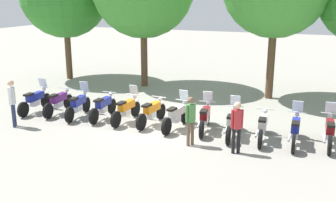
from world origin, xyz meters
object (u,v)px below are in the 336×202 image
at_px(motorcycle_3, 103,106).
at_px(motorcycle_11, 329,131).
at_px(person_2, 237,123).
at_px(person_0, 191,117).
at_px(motorcycle_0, 35,100).
at_px(motorcycle_10, 295,130).
at_px(motorcycle_6, 177,115).
at_px(motorcycle_9, 263,126).
at_px(motorcycle_8, 232,123).
at_px(person_1, 12,99).
at_px(motorcycle_1, 59,102).
at_px(motorcycle_2, 78,105).
at_px(motorcycle_7, 205,117).
at_px(motorcycle_5, 152,112).
at_px(motorcycle_4, 126,109).

distance_m(motorcycle_3, motorcycle_11, 8.53).
bearing_deg(person_2, person_0, 57.24).
height_order(motorcycle_0, motorcycle_3, motorcycle_0).
height_order(motorcycle_10, motorcycle_11, same).
xyz_separation_m(motorcycle_6, motorcycle_9, (3.19, -0.05, -0.01)).
bearing_deg(motorcycle_8, motorcycle_6, 83.09).
relative_size(person_0, person_1, 0.92).
relative_size(person_1, person_2, 1.08).
bearing_deg(person_1, person_0, 155.66).
height_order(motorcycle_1, motorcycle_2, motorcycle_2).
relative_size(motorcycle_0, motorcycle_8, 1.00).
xyz_separation_m(motorcycle_8, motorcycle_9, (1.07, 0.03, -0.01)).
xyz_separation_m(motorcycle_3, person_1, (-2.62, -2.18, 0.59)).
bearing_deg(person_0, person_1, -139.63).
height_order(motorcycle_7, person_0, person_0).
relative_size(motorcycle_1, motorcycle_7, 1.00).
xyz_separation_m(motorcycle_1, motorcycle_3, (2.13, 0.08, 0.00)).
xyz_separation_m(motorcycle_3, person_2, (5.80, -1.62, 0.49)).
distance_m(motorcycle_7, motorcycle_11, 4.27).
distance_m(motorcycle_0, motorcycle_7, 7.47).
distance_m(motorcycle_2, motorcycle_8, 6.40).
relative_size(motorcycle_10, person_1, 1.20).
distance_m(motorcycle_2, motorcycle_5, 3.21).
height_order(motorcycle_5, motorcycle_6, motorcycle_6).
bearing_deg(motorcycle_6, motorcycle_11, -81.90).
relative_size(motorcycle_0, motorcycle_4, 1.00).
height_order(motorcycle_2, motorcycle_8, same).
bearing_deg(motorcycle_5, motorcycle_4, 98.69).
xyz_separation_m(motorcycle_8, motorcycle_10, (2.13, 0.05, 0.00)).
height_order(motorcycle_1, motorcycle_8, motorcycle_8).
bearing_deg(motorcycle_3, motorcycle_2, 96.61).
distance_m(motorcycle_1, person_1, 2.23).
height_order(motorcycle_6, motorcycle_8, same).
bearing_deg(person_1, motorcycle_11, 161.99).
relative_size(motorcycle_8, person_1, 1.20).
height_order(motorcycle_0, motorcycle_8, same).
distance_m(motorcycle_2, motorcycle_9, 7.47).
relative_size(motorcycle_3, motorcycle_5, 1.00).
distance_m(motorcycle_6, motorcycle_11, 5.33).
height_order(motorcycle_5, motorcycle_10, motorcycle_10).
distance_m(motorcycle_4, motorcycle_8, 4.26).
xyz_separation_m(motorcycle_1, motorcycle_6, (5.34, 0.00, 0.01)).
bearing_deg(person_2, motorcycle_9, -50.78).
distance_m(motorcycle_1, motorcycle_11, 10.67).
distance_m(motorcycle_1, motorcycle_2, 1.07).
relative_size(motorcycle_1, motorcycle_2, 1.00).
bearing_deg(motorcycle_6, motorcycle_4, 94.41).
distance_m(motorcycle_5, motorcycle_7, 2.12).
height_order(motorcycle_3, motorcycle_8, motorcycle_8).
bearing_deg(motorcycle_0, motorcycle_10, -92.64).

